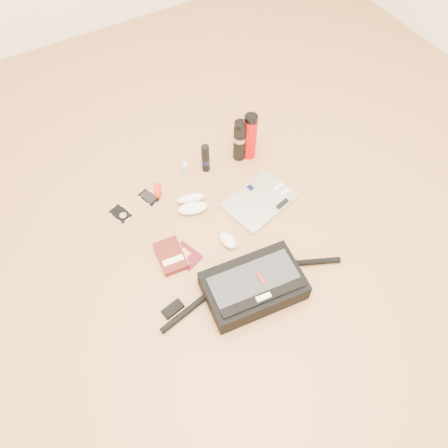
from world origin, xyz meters
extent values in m
plane|color=#AC7A47|center=(0.00, 0.00, 0.00)|extent=(4.00, 4.00, 0.00)
cube|color=black|center=(-0.06, -0.26, 0.05)|extent=(0.46, 0.32, 0.10)
cube|color=#2C2E34|center=(-0.06, -0.27, 0.11)|extent=(0.40, 0.23, 0.01)
cube|color=black|center=(-0.07, -0.35, 0.11)|extent=(0.38, 0.09, 0.01)
cube|color=#F4EBC0|center=(-0.07, -0.35, 0.11)|extent=(0.07, 0.03, 0.02)
cube|color=red|center=(-0.03, -0.28, 0.11)|extent=(0.02, 0.06, 0.02)
cylinder|color=black|center=(-0.37, -0.21, 0.01)|extent=(0.27, 0.08, 0.03)
cylinder|color=black|center=(0.25, -0.28, 0.01)|extent=(0.25, 0.14, 0.03)
cube|color=black|center=(-0.41, -0.16, 0.01)|extent=(0.10, 0.06, 0.02)
cube|color=silver|center=(0.24, 0.14, 0.01)|extent=(0.39, 0.31, 0.02)
cube|color=black|center=(0.24, 0.23, 0.02)|extent=(0.03, 0.04, 0.00)
cube|color=silver|center=(0.36, 0.16, 0.03)|extent=(0.06, 0.03, 0.01)
cube|color=white|center=(0.37, 0.11, 0.03)|extent=(0.06, 0.03, 0.01)
cube|color=black|center=(0.32, 0.06, 0.03)|extent=(0.08, 0.04, 0.01)
cube|color=#4B1612|center=(-0.30, 0.08, 0.02)|extent=(0.14, 0.19, 0.03)
cube|color=#F3EAC1|center=(-0.24, 0.07, 0.02)|extent=(0.02, 0.17, 0.03)
cube|color=beige|center=(-0.30, 0.04, 0.03)|extent=(0.10, 0.04, 0.00)
cube|color=#4D0F19|center=(-0.24, 0.05, 0.00)|extent=(0.14, 0.16, 0.01)
cube|color=gold|center=(-0.24, 0.06, 0.01)|extent=(0.06, 0.06, 0.00)
ellipsoid|color=silver|center=(-0.03, 0.01, 0.02)|extent=(0.08, 0.12, 0.03)
ellipsoid|color=white|center=(-0.08, 0.27, 0.02)|extent=(0.17, 0.12, 0.04)
ellipsoid|color=white|center=(-0.07, 0.31, 0.04)|extent=(0.17, 0.12, 0.09)
ellipsoid|color=black|center=(-0.11, 0.27, 0.03)|extent=(0.05, 0.04, 0.01)
ellipsoid|color=black|center=(-0.05, 0.26, 0.03)|extent=(0.05, 0.04, 0.01)
cylinder|color=black|center=(-0.08, 0.27, 0.03)|extent=(0.02, 0.01, 0.00)
cube|color=black|center=(-0.41, 0.43, 0.01)|extent=(0.09, 0.12, 0.01)
cylinder|color=#A1A1A3|center=(-0.40, 0.41, 0.01)|extent=(0.05, 0.05, 0.00)
torus|color=silver|center=(-0.41, 0.43, 0.01)|extent=(0.12, 0.12, 0.01)
cube|color=black|center=(-0.24, 0.45, 0.00)|extent=(0.08, 0.12, 0.01)
cube|color=black|center=(-0.24, 0.45, 0.01)|extent=(0.07, 0.09, 0.00)
torus|color=silver|center=(-0.24, 0.45, 0.01)|extent=(0.10, 0.10, 0.01)
cube|color=red|center=(-0.18, 0.47, 0.01)|extent=(0.06, 0.07, 0.03)
cube|color=red|center=(-0.20, 0.43, 0.01)|extent=(0.03, 0.03, 0.02)
cylinder|color=#B2B2B5|center=(-0.17, 0.51, 0.01)|extent=(0.04, 0.04, 0.02)
cylinder|color=#9EBDD4|center=(0.00, 0.50, 0.04)|extent=(0.03, 0.03, 0.08)
cylinder|color=white|center=(0.00, 0.50, 0.09)|extent=(0.02, 0.02, 0.02)
cylinder|color=white|center=(0.00, 0.50, 0.10)|extent=(0.01, 0.01, 0.01)
cylinder|color=black|center=(0.11, 0.47, 0.09)|extent=(0.04, 0.04, 0.17)
cylinder|color=black|center=(0.11, 0.47, 0.07)|extent=(0.05, 0.05, 0.03)
ellipsoid|color=black|center=(0.11, 0.47, 0.17)|extent=(0.04, 0.04, 0.02)
cylinder|color=black|center=(0.31, 0.46, 0.12)|extent=(0.09, 0.09, 0.23)
cylinder|color=#ABABAE|center=(0.31, 0.46, 0.14)|extent=(0.09, 0.09, 0.03)
cylinder|color=black|center=(0.31, 0.46, 0.24)|extent=(0.08, 0.08, 0.02)
cylinder|color=#B20908|center=(0.36, 0.45, 0.13)|extent=(0.08, 0.08, 0.26)
cylinder|color=black|center=(0.36, 0.45, 0.27)|extent=(0.08, 0.08, 0.03)
camera|label=1|loc=(-0.60, -0.93, 1.80)|focal=35.00mm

